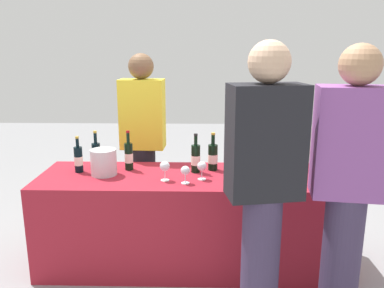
% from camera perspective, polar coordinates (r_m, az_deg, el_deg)
% --- Properties ---
extents(ground_plane, '(12.00, 12.00, 0.00)m').
position_cam_1_polar(ground_plane, '(3.35, 0.00, -16.81)').
color(ground_plane, gray).
extents(tasting_table, '(2.37, 0.71, 0.75)m').
position_cam_1_polar(tasting_table, '(3.18, 0.00, -11.00)').
color(tasting_table, maroon).
rests_on(tasting_table, ground_plane).
extents(wine_bottle_0, '(0.07, 0.07, 0.29)m').
position_cam_1_polar(wine_bottle_0, '(3.22, -16.23, -2.12)').
color(wine_bottle_0, black).
rests_on(wine_bottle_0, tasting_table).
extents(wine_bottle_1, '(0.07, 0.07, 0.31)m').
position_cam_1_polar(wine_bottle_1, '(3.29, -13.79, -1.57)').
color(wine_bottle_1, black).
rests_on(wine_bottle_1, tasting_table).
extents(wine_bottle_2, '(0.07, 0.07, 0.32)m').
position_cam_1_polar(wine_bottle_2, '(3.18, -9.21, -1.73)').
color(wine_bottle_2, black).
rests_on(wine_bottle_2, tasting_table).
extents(wine_bottle_3, '(0.07, 0.07, 0.31)m').
position_cam_1_polar(wine_bottle_3, '(3.08, 0.54, -2.09)').
color(wine_bottle_3, black).
rests_on(wine_bottle_3, tasting_table).
extents(wine_bottle_4, '(0.08, 0.08, 0.31)m').
position_cam_1_polar(wine_bottle_4, '(3.15, 3.06, -1.88)').
color(wine_bottle_4, black).
rests_on(wine_bottle_4, tasting_table).
extents(wine_bottle_5, '(0.08, 0.08, 0.30)m').
position_cam_1_polar(wine_bottle_5, '(3.09, 8.47, -2.34)').
color(wine_bottle_5, black).
rests_on(wine_bottle_5, tasting_table).
extents(wine_bottle_6, '(0.07, 0.07, 0.30)m').
position_cam_1_polar(wine_bottle_6, '(3.20, 11.12, -1.84)').
color(wine_bottle_6, black).
rests_on(wine_bottle_6, tasting_table).
extents(wine_bottle_7, '(0.07, 0.07, 0.33)m').
position_cam_1_polar(wine_bottle_7, '(3.27, 15.19, -1.50)').
color(wine_bottle_7, black).
rests_on(wine_bottle_7, tasting_table).
extents(wine_glass_0, '(0.08, 0.08, 0.15)m').
position_cam_1_polar(wine_glass_0, '(2.90, -4.00, -3.36)').
color(wine_glass_0, silver).
rests_on(wine_glass_0, tasting_table).
extents(wine_glass_1, '(0.07, 0.07, 0.13)m').
position_cam_1_polar(wine_glass_1, '(2.83, -0.98, -3.98)').
color(wine_glass_1, silver).
rests_on(wine_glass_1, tasting_table).
extents(wine_glass_2, '(0.07, 0.07, 0.14)m').
position_cam_1_polar(wine_glass_2, '(2.92, 1.45, -3.36)').
color(wine_glass_2, silver).
rests_on(wine_glass_2, tasting_table).
extents(wine_glass_3, '(0.07, 0.07, 0.13)m').
position_cam_1_polar(wine_glass_3, '(2.88, 11.76, -4.03)').
color(wine_glass_3, silver).
rests_on(wine_glass_3, tasting_table).
extents(wine_glass_4, '(0.07, 0.07, 0.14)m').
position_cam_1_polar(wine_glass_4, '(3.01, 13.42, -3.10)').
color(wine_glass_4, silver).
rests_on(wine_glass_4, tasting_table).
extents(ice_bucket, '(0.20, 0.20, 0.20)m').
position_cam_1_polar(ice_bucket, '(3.10, -12.78, -2.62)').
color(ice_bucket, silver).
rests_on(ice_bucket, tasting_table).
extents(server_pouring, '(0.40, 0.23, 1.66)m').
position_cam_1_polar(server_pouring, '(3.57, -7.14, 0.79)').
color(server_pouring, black).
rests_on(server_pouring, ground_plane).
extents(guest_0, '(0.46, 0.30, 1.75)m').
position_cam_1_polar(guest_0, '(2.31, 10.42, -5.54)').
color(guest_0, '#3F3351').
rests_on(guest_0, ground_plane).
extents(guest_1, '(0.45, 0.29, 1.74)m').
position_cam_1_polar(guest_1, '(2.48, 21.86, -5.24)').
color(guest_1, '#3F3351').
rests_on(guest_1, ground_plane).
extents(menu_board, '(0.45, 0.03, 0.94)m').
position_cam_1_polar(menu_board, '(4.15, 14.26, -3.96)').
color(menu_board, white).
rests_on(menu_board, ground_plane).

